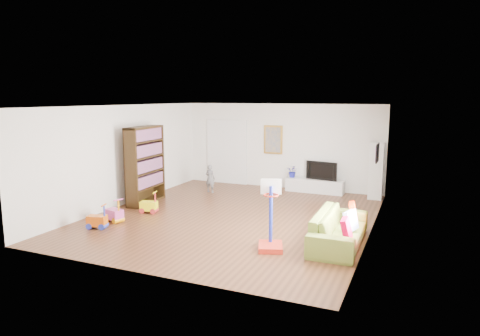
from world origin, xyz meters
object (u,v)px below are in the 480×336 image
at_px(media_console, 315,186).
at_px(bookshelf, 145,165).
at_px(basketball_hoop, 271,215).
at_px(sofa, 339,228).

xyz_separation_m(media_console, bookshelf, (-4.02, -3.13, 0.85)).
bearing_deg(bookshelf, media_console, 34.18).
bearing_deg(basketball_hoop, media_console, 74.33).
bearing_deg(media_console, bookshelf, -140.68).
bearing_deg(basketball_hoop, bookshelf, 134.05).
xyz_separation_m(bookshelf, basketball_hoop, (4.40, -2.16, -0.38)).
bearing_deg(sofa, basketball_hoop, 124.84).
relative_size(media_console, bookshelf, 0.84).
xyz_separation_m(bookshelf, sofa, (5.56, -1.33, -0.73)).
bearing_deg(bookshelf, sofa, -17.19).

